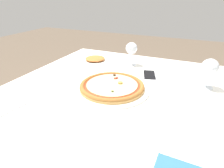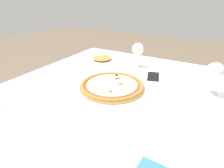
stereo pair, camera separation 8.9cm
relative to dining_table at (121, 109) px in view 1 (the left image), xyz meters
name	(u,v)px [view 1 (the left image)]	position (x,y,z in m)	size (l,w,h in m)	color
dining_table	(121,109)	(0.00, 0.00, 0.00)	(1.16, 1.20, 0.75)	brown
pizza_plate	(112,86)	(-0.05, 0.02, 0.10)	(0.36, 0.36, 0.04)	white
fork	(10,111)	(-0.35, -0.31, 0.09)	(0.04, 0.17, 0.00)	silver
wine_glass_far_left	(210,68)	(0.36, 0.22, 0.19)	(0.08, 0.08, 0.15)	silver
wine_glass_far_right	(131,49)	(-0.08, 0.38, 0.19)	(0.07, 0.07, 0.15)	silver
cell_phone	(149,75)	(0.07, 0.25, 0.09)	(0.11, 0.16, 0.01)	white
side_plate	(95,60)	(-0.32, 0.35, 0.10)	(0.23, 0.23, 0.03)	white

